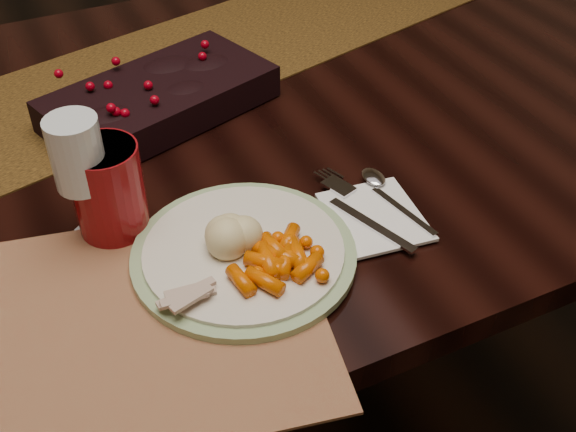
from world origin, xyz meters
name	(u,v)px	position (x,y,z in m)	size (l,w,h in m)	color
floor	(214,421)	(0.00, 0.00, 0.00)	(5.00, 5.00, 0.00)	black
dining_table	(200,303)	(0.00, 0.00, 0.38)	(1.80, 1.00, 0.75)	black
table_runner	(117,87)	(-0.05, 0.17, 0.75)	(1.52, 0.31, 0.00)	#3C200E
centerpiece	(159,93)	(-0.01, 0.06, 0.79)	(0.34, 0.18, 0.07)	black
placemat_main	(109,328)	(-0.20, -0.33, 0.75)	(0.47, 0.35, 0.00)	brown
dinner_plate	(244,253)	(-0.02, -0.30, 0.76)	(0.27, 0.27, 0.02)	silver
baby_carrots	(269,260)	(-0.01, -0.34, 0.78)	(0.10, 0.09, 0.02)	#D05000
mashed_potatoes	(220,225)	(-0.04, -0.27, 0.79)	(0.09, 0.08, 0.05)	#CBBE74
turkey_shreds	(186,301)	(-0.11, -0.36, 0.78)	(0.06, 0.06, 0.01)	#C99F90
napkin	(375,216)	(0.16, -0.30, 0.76)	(0.12, 0.13, 0.00)	white
fork	(363,214)	(0.14, -0.30, 0.76)	(0.03, 0.17, 0.00)	silver
spoon	(394,200)	(0.20, -0.29, 0.76)	(0.03, 0.14, 0.00)	silver
red_cup	(108,189)	(-0.15, -0.17, 0.81)	(0.09, 0.09, 0.12)	maroon
wine_glass	(83,182)	(-0.17, -0.18, 0.84)	(0.06, 0.06, 0.17)	white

